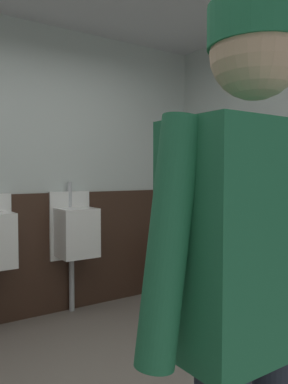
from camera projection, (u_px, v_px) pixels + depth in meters
The scene contains 5 objects.
wall_back at pixel (7, 171), 3.42m from camera, with size 4.62×0.12×2.69m, color silver.
wainscot_band_back at pixel (11, 258), 3.40m from camera, with size 4.02×0.03×1.14m, color #382319.
urinal_right at pixel (75, 232), 3.58m from camera, with size 0.40×0.34×1.24m.
person at pixel (255, 278), 1.00m from camera, with size 0.69×0.60×1.75m.
trash_bin at pixel (201, 276), 3.88m from camera, with size 0.30×0.30×0.56m, color #38383D.
Camera 1 is at (-0.92, -1.68, 1.33)m, focal length 35.91 mm.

